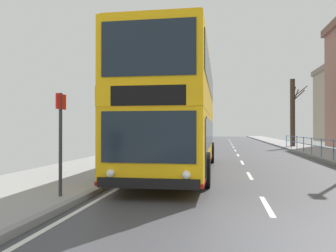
% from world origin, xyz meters
% --- Properties ---
extents(ground, '(15.80, 140.00, 0.20)m').
position_xyz_m(ground, '(-0.72, -0.00, 0.04)').
color(ground, '#404045').
extents(double_decker_bus_main, '(2.86, 11.40, 4.55)m').
position_xyz_m(double_decker_bus_main, '(-2.75, 8.07, 2.38)').
color(double_decker_bus_main, '#F4B20F').
rests_on(double_decker_bus_main, ground).
extents(bus_stop_sign_near, '(0.08, 0.44, 2.42)m').
position_xyz_m(bus_stop_sign_near, '(-4.73, 2.21, 1.64)').
color(bus_stop_sign_near, '#2D2D33').
rests_on(bus_stop_sign_near, ground).
extents(bare_tree_far_00, '(1.52, 2.41, 6.15)m').
position_xyz_m(bare_tree_far_00, '(5.35, 26.60, 3.31)').
color(bare_tree_far_00, '#423328').
rests_on(bare_tree_far_00, ground).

